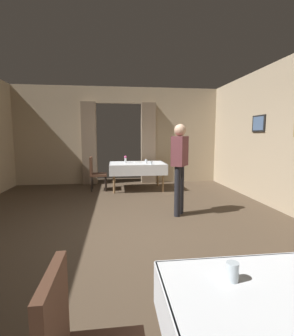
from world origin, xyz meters
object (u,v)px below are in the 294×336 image
at_px(flower_vase_mid, 126,159).
at_px(glass_mid_d, 151,163).
at_px(glass_near_b, 232,272).
at_px(plate_mid_c, 138,162).
at_px(dining_table_mid, 137,166).
at_px(chair_mid_left, 96,172).
at_px(glass_mid_b, 146,161).
at_px(person_waiter_by_doorway, 180,162).

bearing_deg(flower_vase_mid, glass_mid_d, -31.81).
height_order(glass_near_b, plate_mid_c, glass_near_b).
bearing_deg(glass_near_b, glass_mid_d, 86.47).
xyz_separation_m(dining_table_mid, flower_vase_mid, (-0.33, 0.02, 0.20)).
distance_m(chair_mid_left, glass_mid_b, 1.43).
xyz_separation_m(glass_near_b, flower_vase_mid, (-0.34, 5.77, 0.06)).
xyz_separation_m(glass_near_b, glass_mid_d, (0.33, 5.36, -0.01)).
relative_size(plate_mid_c, glass_mid_d, 2.55).
bearing_deg(chair_mid_left, glass_mid_d, -15.16).
distance_m(dining_table_mid, glass_mid_b, 0.30).
bearing_deg(glass_mid_d, plate_mid_c, 116.27).
relative_size(glass_near_b, plate_mid_c, 0.47).
xyz_separation_m(dining_table_mid, glass_mid_b, (0.23, -0.13, 0.14)).
bearing_deg(glass_near_b, flower_vase_mid, 93.32).
bearing_deg(glass_mid_b, glass_mid_d, -68.49).
height_order(chair_mid_left, glass_mid_d, chair_mid_left).
bearing_deg(glass_mid_d, glass_near_b, -93.53).
height_order(plate_mid_c, glass_mid_d, glass_mid_d).
height_order(dining_table_mid, glass_near_b, glass_near_b).
distance_m(dining_table_mid, chair_mid_left, 1.17).
bearing_deg(chair_mid_left, plate_mid_c, 10.58).
bearing_deg(glass_near_b, glass_mid_b, 87.70).
bearing_deg(flower_vase_mid, glass_near_b, -86.68).
xyz_separation_m(chair_mid_left, glass_mid_b, (1.39, -0.14, 0.29)).
bearing_deg(glass_mid_b, dining_table_mid, 151.83).
distance_m(glass_mid_d, person_waiter_by_doorway, 2.03).
bearing_deg(glass_mid_b, plate_mid_c, 119.56).
height_order(dining_table_mid, plate_mid_c, plate_mid_c).
relative_size(glass_near_b, flower_vase_mid, 0.49).
relative_size(dining_table_mid, plate_mid_c, 7.15).
bearing_deg(chair_mid_left, dining_table_mid, -0.66).
distance_m(dining_table_mid, person_waiter_by_doorway, 2.49).
bearing_deg(flower_vase_mid, chair_mid_left, -179.45).
bearing_deg(flower_vase_mid, glass_mid_b, -14.64).
height_order(glass_near_b, flower_vase_mid, flower_vase_mid).
xyz_separation_m(glass_near_b, person_waiter_by_doorway, (0.58, 3.35, 0.22)).
relative_size(chair_mid_left, glass_near_b, 9.17).
distance_m(chair_mid_left, plate_mid_c, 1.23).
xyz_separation_m(flower_vase_mid, person_waiter_by_doorway, (0.92, -2.42, 0.16)).
relative_size(plate_mid_c, person_waiter_by_doorway, 0.13).
distance_m(glass_near_b, person_waiter_by_doorway, 3.41).
relative_size(glass_mid_d, person_waiter_by_doorway, 0.05).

